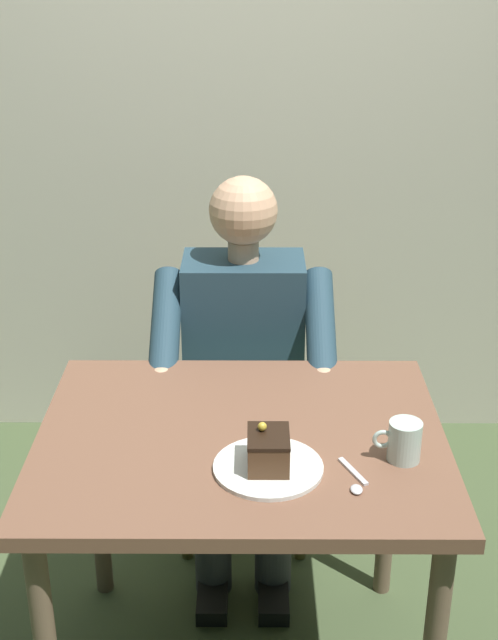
{
  "coord_description": "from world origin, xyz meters",
  "views": [
    {
      "loc": [
        -0.03,
        1.73,
        1.82
      ],
      "look_at": [
        -0.02,
        -0.1,
        1.0
      ],
      "focal_mm": 48.22,
      "sensor_mm": 36.0,
      "label": 1
    }
  ],
  "objects_px": {
    "dining_table": "(241,469)",
    "seated_person": "(243,372)",
    "coffee_cup": "(404,440)",
    "dessert_spoon": "(355,481)",
    "chair": "(244,384)",
    "cake_slice": "(268,450)"
  },
  "relations": [
    {
      "from": "chair",
      "to": "seated_person",
      "type": "xyz_separation_m",
      "value": [
        -0.0,
        0.17,
        0.14
      ]
    },
    {
      "from": "dining_table",
      "to": "seated_person",
      "type": "height_order",
      "value": "seated_person"
    },
    {
      "from": "seated_person",
      "to": "coffee_cup",
      "type": "height_order",
      "value": "seated_person"
    },
    {
      "from": "dining_table",
      "to": "seated_person",
      "type": "relative_size",
      "value": 0.8
    },
    {
      "from": "seated_person",
      "to": "dessert_spoon",
      "type": "bearing_deg",
      "value": 108.28
    },
    {
      "from": "dining_table",
      "to": "coffee_cup",
      "type": "bearing_deg",
      "value": 164.14
    },
    {
      "from": "cake_slice",
      "to": "coffee_cup",
      "type": "bearing_deg",
      "value": -172.13
    },
    {
      "from": "chair",
      "to": "cake_slice",
      "type": "xyz_separation_m",
      "value": [
        -0.06,
        0.87,
        0.31
      ]
    },
    {
      "from": "chair",
      "to": "coffee_cup",
      "type": "distance_m",
      "value": 0.96
    },
    {
      "from": "dining_table",
      "to": "coffee_cup",
      "type": "height_order",
      "value": "coffee_cup"
    },
    {
      "from": "dessert_spoon",
      "to": "seated_person",
      "type": "bearing_deg",
      "value": -71.72
    },
    {
      "from": "seated_person",
      "to": "dessert_spoon",
      "type": "xyz_separation_m",
      "value": [
        -0.25,
        0.75,
        0.13
      ]
    },
    {
      "from": "seated_person",
      "to": "cake_slice",
      "type": "height_order",
      "value": "seated_person"
    },
    {
      "from": "dining_table",
      "to": "coffee_cup",
      "type": "relative_size",
      "value": 8.79
    },
    {
      "from": "chair",
      "to": "dessert_spoon",
      "type": "relative_size",
      "value": 6.33
    },
    {
      "from": "seated_person",
      "to": "coffee_cup",
      "type": "xyz_separation_m",
      "value": [
        -0.36,
        0.66,
        0.17
      ]
    },
    {
      "from": "seated_person",
      "to": "coffee_cup",
      "type": "bearing_deg",
      "value": 118.97
    },
    {
      "from": "chair",
      "to": "seated_person",
      "type": "distance_m",
      "value": 0.22
    },
    {
      "from": "coffee_cup",
      "to": "dessert_spoon",
      "type": "xyz_separation_m",
      "value": [
        0.12,
        0.09,
        -0.05
      ]
    },
    {
      "from": "chair",
      "to": "coffee_cup",
      "type": "relative_size",
      "value": 8.13
    },
    {
      "from": "dessert_spoon",
      "to": "coffee_cup",
      "type": "bearing_deg",
      "value": -141.96
    },
    {
      "from": "seated_person",
      "to": "cake_slice",
      "type": "xyz_separation_m",
      "value": [
        -0.06,
        0.7,
        0.17
      ]
    }
  ]
}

